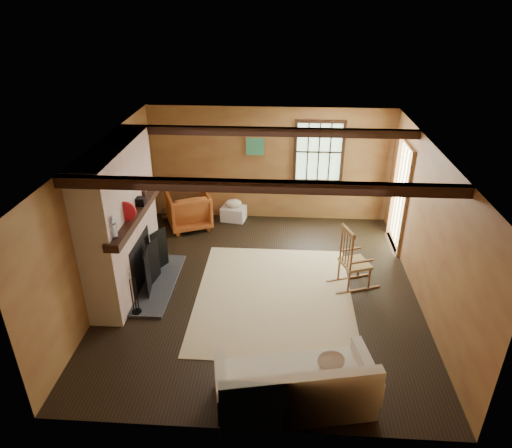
# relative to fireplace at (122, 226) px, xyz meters

# --- Properties ---
(ground) EXTENTS (5.50, 5.50, 0.00)m
(ground) POSITION_rel_fireplace_xyz_m (2.23, 0.00, -1.10)
(ground) COLOR black
(ground) RESTS_ON ground
(room_envelope) EXTENTS (5.02, 5.52, 2.44)m
(room_envelope) POSITION_rel_fireplace_xyz_m (2.45, 0.26, 0.53)
(room_envelope) COLOR olive
(room_envelope) RESTS_ON ground
(fireplace) EXTENTS (1.02, 2.30, 2.40)m
(fireplace) POSITION_rel_fireplace_xyz_m (0.00, 0.00, 0.00)
(fireplace) COLOR #A84E41
(fireplace) RESTS_ON ground
(rug) EXTENTS (2.50, 3.00, 0.01)m
(rug) POSITION_rel_fireplace_xyz_m (2.43, -0.20, -1.10)
(rug) COLOR #C8B485
(rug) RESTS_ON ground
(rocking_chair) EXTENTS (0.88, 0.65, 1.09)m
(rocking_chair) POSITION_rel_fireplace_xyz_m (3.70, 0.21, -0.64)
(rocking_chair) COLOR tan
(rocking_chair) RESTS_ON ground
(sofa) EXTENTS (1.97, 1.16, 0.75)m
(sofa) POSITION_rel_fireplace_xyz_m (2.74, -2.36, -0.84)
(sofa) COLOR silver
(sofa) RESTS_ON ground
(firewood_pile) EXTENTS (0.67, 0.12, 0.24)m
(firewood_pile) POSITION_rel_fireplace_xyz_m (0.25, 2.49, -0.98)
(firewood_pile) COLOR brown
(firewood_pile) RESTS_ON ground
(laundry_basket) EXTENTS (0.56, 0.46, 0.30)m
(laundry_basket) POSITION_rel_fireplace_xyz_m (1.47, 2.55, -0.95)
(laundry_basket) COLOR white
(laundry_basket) RESTS_ON ground
(basket_pillow) EXTENTS (0.37, 0.30, 0.18)m
(basket_pillow) POSITION_rel_fireplace_xyz_m (1.47, 2.55, -0.71)
(basket_pillow) COLOR silver
(basket_pillow) RESTS_ON laundry_basket
(armchair) EXTENTS (1.09, 1.10, 0.77)m
(armchair) POSITION_rel_fireplace_xyz_m (0.58, 2.17, -0.72)
(armchair) COLOR #BF6026
(armchair) RESTS_ON ground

